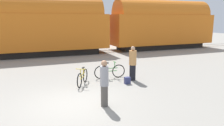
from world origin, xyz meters
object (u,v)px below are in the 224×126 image
object	(u,v)px
freight_train	(42,25)
backpack	(127,80)
bicycle_yellow	(82,77)
person_in_tan	(133,63)
person_in_grey	(104,83)
bicycle_green	(110,71)

from	to	relation	value
freight_train	backpack	bearing A→B (deg)	-73.99
bicycle_yellow	person_in_tan	xyz separation A→B (m)	(2.64, -0.17, 0.52)
person_in_tan	backpack	world-z (taller)	person_in_tan
bicycle_yellow	person_in_grey	world-z (taller)	person_in_grey
bicycle_yellow	freight_train	bearing A→B (deg)	95.48
freight_train	person_in_grey	distance (m)	12.99
freight_train	person_in_tan	world-z (taller)	freight_train
person_in_tan	backpack	xyz separation A→B (m)	(-0.54, -0.51, -0.72)
bicycle_green	bicycle_yellow	world-z (taller)	bicycle_green
freight_train	bicycle_green	distance (m)	9.94
person_in_tan	backpack	bearing A→B (deg)	89.97
bicycle_green	person_in_grey	world-z (taller)	person_in_grey
freight_train	person_in_tan	bearing A→B (deg)	-70.45
bicycle_yellow	backpack	xyz separation A→B (m)	(2.09, -0.67, -0.20)
bicycle_green	person_in_tan	bearing A→B (deg)	-39.09
bicycle_yellow	backpack	distance (m)	2.21
person_in_tan	backpack	size ratio (longest dim) A/B	5.25
person_in_grey	backpack	xyz separation A→B (m)	(2.01, 2.21, -0.70)
freight_train	backpack	size ratio (longest dim) A/B	105.30
freight_train	bicycle_yellow	world-z (taller)	freight_train
person_in_tan	backpack	distance (m)	1.04
freight_train	bicycle_yellow	distance (m)	10.24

